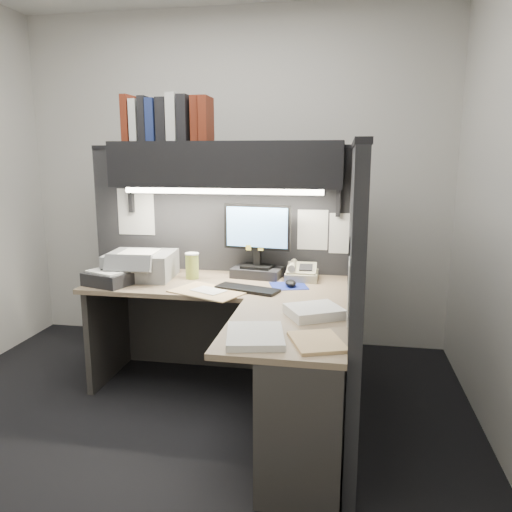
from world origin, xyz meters
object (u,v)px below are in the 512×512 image
overhead_shelf (226,164)px  coffee_cup (192,266)px  printer (141,265)px  desk (250,360)px  monitor (257,249)px  telephone (302,273)px  notebook_stack (110,278)px  keyboard (247,289)px

overhead_shelf → coffee_cup: size_ratio=9.25×
coffee_cup → printer: bearing=-174.0°
desk → overhead_shelf: (-0.30, 0.75, 1.06)m
monitor → overhead_shelf: bearing=-170.9°
telephone → coffee_cup: size_ratio=1.34×
desk → notebook_stack: size_ratio=6.02×
desk → coffee_cup: (-0.52, 0.64, 0.37)m
telephone → notebook_stack: (-1.22, -0.36, -0.00)m
monitor → coffee_cup: bearing=-157.2°
monitor → printer: (-0.78, -0.15, -0.11)m
printer → desk: bearing=-39.1°
desk → printer: 1.13m
keyboard → telephone: 0.46m
overhead_shelf → monitor: (0.21, 0.00, -0.57)m
printer → notebook_stack: size_ratio=1.56×
telephone → coffee_cup: bearing=-173.2°
notebook_stack → telephone: bearing=16.3°
overhead_shelf → telephone: bearing=-1.1°
notebook_stack → monitor: bearing=22.2°
monitor → notebook_stack: 1.00m
telephone → notebook_stack: bearing=-164.7°
keyboard → telephone: telephone is taller
monitor → printer: bearing=-161.2°
desk → monitor: monitor is taller
overhead_shelf → notebook_stack: (-0.70, -0.37, -0.73)m
printer → telephone: bearing=2.7°
keyboard → desk: bearing=-59.2°
telephone → coffee_cup: 0.75m
overhead_shelf → desk: bearing=-68.2°
monitor → coffee_cup: monitor is taller
notebook_stack → coffee_cup: bearing=28.0°
desk → telephone: telephone is taller
telephone → overhead_shelf: bearing=177.9°
desk → overhead_shelf: bearing=111.8°
monitor → coffee_cup: size_ratio=3.01×
telephone → notebook_stack: telephone is taller
overhead_shelf → keyboard: bearing=-59.3°
desk → notebook_stack: (-1.01, 0.39, 0.33)m
desk → overhead_shelf: overhead_shelf is taller
telephone → printer: 1.10m
monitor → telephone: 0.35m
desk → coffee_cup: coffee_cup is taller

